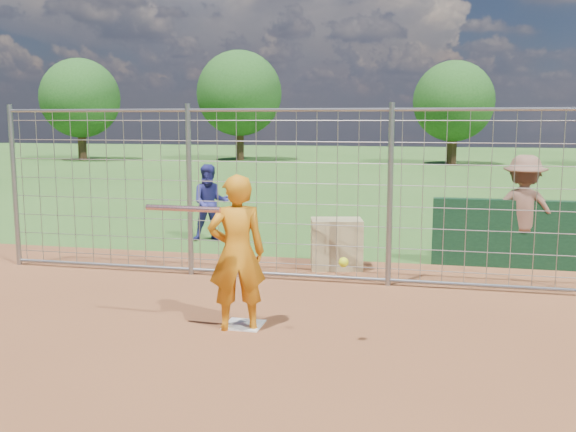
% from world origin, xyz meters
% --- Properties ---
extents(ground, '(100.00, 100.00, 0.00)m').
position_xyz_m(ground, '(0.00, 0.00, 0.00)').
color(ground, '#2D591E').
rests_on(ground, ground).
extents(home_plate, '(0.43, 0.43, 0.02)m').
position_xyz_m(home_plate, '(0.00, -0.20, 0.01)').
color(home_plate, silver).
rests_on(home_plate, ground).
extents(dugout_wall, '(2.60, 0.20, 1.10)m').
position_xyz_m(dugout_wall, '(3.40, 3.60, 0.55)').
color(dugout_wall, '#11381E').
rests_on(dugout_wall, ground).
extents(batter, '(0.76, 0.64, 1.77)m').
position_xyz_m(batter, '(-0.03, -0.33, 0.89)').
color(batter, orange).
rests_on(batter, ground).
extents(bystander_a, '(0.89, 0.80, 1.50)m').
position_xyz_m(bystander_a, '(-2.15, 4.73, 0.75)').
color(bystander_a, navy).
rests_on(bystander_a, ground).
extents(bystander_c, '(1.26, 0.84, 1.81)m').
position_xyz_m(bystander_c, '(3.51, 3.68, 0.91)').
color(bystander_c, brown).
rests_on(bystander_c, ground).
extents(equipment_bin, '(0.90, 0.72, 0.80)m').
position_xyz_m(equipment_bin, '(0.62, 2.90, 0.40)').
color(equipment_bin, tan).
rests_on(equipment_bin, ground).
extents(equipment_in_play, '(2.23, 0.11, 0.59)m').
position_xyz_m(equipment_in_play, '(-0.11, -0.63, 1.29)').
color(equipment_in_play, silver).
rests_on(equipment_in_play, ground).
extents(backstop_fence, '(9.08, 0.08, 2.60)m').
position_xyz_m(backstop_fence, '(0.00, 2.00, 1.26)').
color(backstop_fence, gray).
rests_on(backstop_fence, ground).
extents(tree_line, '(44.66, 6.72, 6.48)m').
position_xyz_m(tree_line, '(3.13, 28.13, 3.71)').
color(tree_line, '#3F2B19').
rests_on(tree_line, ground).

